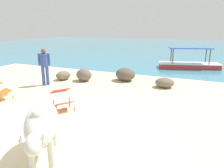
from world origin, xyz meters
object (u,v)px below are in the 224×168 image
(boat_red, at_px, (189,64))
(cow, at_px, (42,123))
(deck_chair_far, at_px, (62,98))
(person_standing, at_px, (44,64))

(boat_red, bearing_deg, cow, 64.26)
(deck_chair_far, xyz_separation_m, boat_red, (3.13, 8.92, -0.13))
(cow, bearing_deg, deck_chair_far, 173.40)
(deck_chair_far, relative_size, person_standing, 0.58)
(cow, distance_m, deck_chair_far, 2.63)
(deck_chair_far, relative_size, boat_red, 0.24)
(cow, xyz_separation_m, boat_red, (1.88, 11.21, -0.51))
(cow, bearing_deg, person_standing, -175.29)
(cow, distance_m, person_standing, 5.70)
(deck_chair_far, bearing_deg, cow, -26.59)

